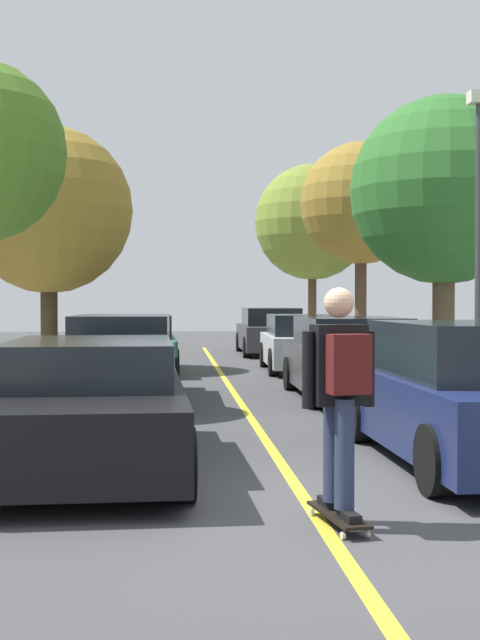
{
  "coord_description": "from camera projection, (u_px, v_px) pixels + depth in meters",
  "views": [
    {
      "loc": [
        -1.14,
        -6.93,
        1.72
      ],
      "look_at": [
        0.04,
        7.58,
        1.38
      ],
      "focal_mm": 46.96,
      "sensor_mm": 36.0,
      "label": 1
    }
  ],
  "objects": [
    {
      "name": "parked_car_right_farthest",
      "position": [
        271.0,
        332.0,
        26.72
      ],
      "size": [
        2.04,
        4.67,
        1.49
      ],
      "color": "#38383D",
      "rests_on": "ground"
    },
    {
      "name": "street_tree_right_near",
      "position": [
        361.0,
        204.0,
        23.58
      ],
      "size": [
        3.45,
        3.45,
        6.05
      ],
      "color": "#4C3823",
      "rests_on": "sidewalk_right"
    },
    {
      "name": "parked_car_right_near",
      "position": [
        350.0,
        358.0,
        14.74
      ],
      "size": [
        2.02,
        4.17,
        1.43
      ],
      "color": "#38383D",
      "rests_on": "ground"
    },
    {
      "name": "parked_car_right_far",
      "position": [
        301.0,
        343.0,
        20.33
      ],
      "size": [
        1.92,
        4.11,
        1.38
      ],
      "color": "#B7B7BC",
      "rests_on": "ground"
    },
    {
      "name": "street_tree_left_near",
      "position": [
        49.0,
        210.0,
        20.54
      ],
      "size": [
        4.12,
        4.12,
        5.87
      ],
      "color": "#3D2D1E",
      "rests_on": "sidewalk_left"
    },
    {
      "name": "parked_car_left_nearest",
      "position": [
        90.0,
        404.0,
        8.66
      ],
      "size": [
        2.11,
        4.67,
        1.3
      ],
      "color": "black",
      "rests_on": "ground"
    },
    {
      "name": "parked_car_left_far",
      "position": [
        137.0,
        345.0,
        19.99
      ],
      "size": [
        2.01,
        4.25,
        1.38
      ],
      "color": "#1E5B33",
      "rests_on": "ground"
    },
    {
      "name": "parked_car_right_nearest",
      "position": [
        470.0,
        395.0,
        8.8
      ],
      "size": [
        1.95,
        4.27,
        1.49
      ],
      "color": "navy",
      "rests_on": "ground"
    },
    {
      "name": "skateboarder",
      "position": [
        340.0,
        386.0,
        6.3
      ],
      "size": [
        0.59,
        0.71,
        1.71
      ],
      "color": "black",
      "rests_on": "skateboard"
    },
    {
      "name": "streetlamp",
      "position": [
        479.0,
        221.0,
        13.32
      ],
      "size": [
        0.36,
        0.24,
        4.91
      ],
      "color": "#38383D",
      "rests_on": "sidewalk_right"
    },
    {
      "name": "street_tree_right_far",
      "position": [
        312.0,
        222.0,
        31.75
      ],
      "size": [
        4.39,
        4.39,
        6.76
      ],
      "color": "#4C3823",
      "rests_on": "sidewalk_right"
    },
    {
      "name": "skateboard",
      "position": [
        338.0,
        515.0,
        6.36
      ],
      "size": [
        0.36,
        0.86,
        0.1
      ],
      "color": "black",
      "rests_on": "ground"
    },
    {
      "name": "parked_car_left_near",
      "position": [
        123.0,
        358.0,
        14.29
      ],
      "size": [
        1.9,
        4.52,
        1.47
      ],
      "color": "#196066",
      "rests_on": "ground"
    },
    {
      "name": "center_line",
      "position": [
        259.0,
        431.0,
        11.02
      ],
      "size": [
        0.12,
        39.2,
        0.01
      ],
      "primitive_type": "cube",
      "color": "gold",
      "rests_on": "ground"
    },
    {
      "name": "ground",
      "position": [
        308.0,
        505.0,
        7.04
      ],
      "size": [
        80.0,
        80.0,
        0.0
      ],
      "primitive_type": "plane",
      "color": "#424244"
    },
    {
      "name": "street_tree_right_nearest",
      "position": [
        444.0,
        192.0,
        16.37
      ],
      "size": [
        3.68,
        3.68,
        5.58
      ],
      "color": "brown",
      "rests_on": "sidewalk_right"
    }
  ]
}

